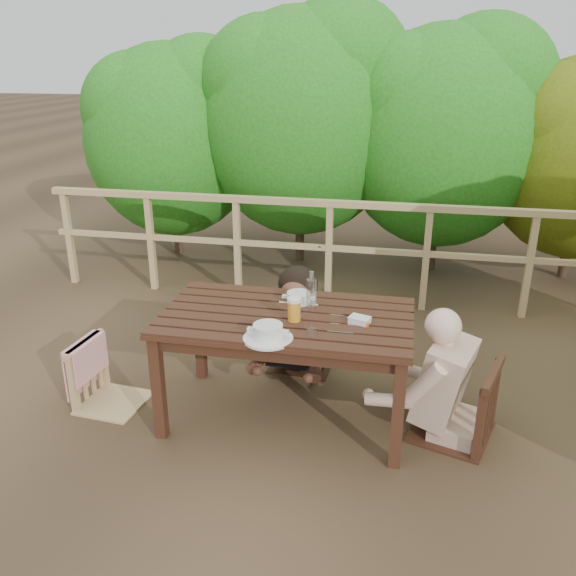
% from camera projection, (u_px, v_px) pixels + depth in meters
% --- Properties ---
extents(ground, '(60.00, 60.00, 0.00)m').
position_uv_depth(ground, '(287.00, 415.00, 4.01)').
color(ground, brown).
rests_on(ground, ground).
extents(table, '(1.57, 0.88, 0.73)m').
position_uv_depth(table, '(286.00, 367.00, 3.87)').
color(table, black).
rests_on(table, ground).
extents(chair_left, '(0.46, 0.46, 0.85)m').
position_uv_depth(chair_left, '(108.00, 349.00, 3.98)').
color(chair_left, tan).
rests_on(chair_left, ground).
extents(chair_far, '(0.49, 0.49, 0.92)m').
position_uv_depth(chair_far, '(303.00, 310.00, 4.49)').
color(chair_far, black).
rests_on(chair_far, ground).
extents(chair_right, '(0.61, 0.61, 0.98)m').
position_uv_depth(chair_right, '(458.00, 366.00, 3.64)').
color(chair_right, black).
rests_on(chair_right, ground).
extents(woman, '(0.57, 0.68, 1.30)m').
position_uv_depth(woman, '(303.00, 286.00, 4.44)').
color(woman, black).
rests_on(woman, ground).
extents(diner_right, '(0.82, 0.74, 1.37)m').
position_uv_depth(diner_right, '(467.00, 337.00, 3.56)').
color(diner_right, tan).
rests_on(diner_right, ground).
extents(railing, '(5.60, 0.10, 1.01)m').
position_uv_depth(railing, '(329.00, 253.00, 5.64)').
color(railing, tan).
rests_on(railing, ground).
extents(hedge_row, '(6.60, 1.60, 3.80)m').
position_uv_depth(hedge_row, '(387.00, 91.00, 6.15)').
color(hedge_row, '#216A17').
rests_on(hedge_row, ground).
extents(soup_near, '(0.29, 0.29, 0.10)m').
position_uv_depth(soup_near, '(268.00, 332.00, 3.42)').
color(soup_near, silver).
rests_on(soup_near, table).
extents(soup_far, '(0.26, 0.26, 0.09)m').
position_uv_depth(soup_far, '(299.00, 299.00, 3.90)').
color(soup_far, white).
rests_on(soup_far, table).
extents(beer_glass, '(0.08, 0.08, 0.16)m').
position_uv_depth(beer_glass, '(294.00, 311.00, 3.63)').
color(beer_glass, orange).
rests_on(beer_glass, table).
extents(bottle, '(0.06, 0.06, 0.27)m').
position_uv_depth(bottle, '(311.00, 292.00, 3.77)').
color(bottle, silver).
rests_on(bottle, table).
extents(tumbler, '(0.06, 0.06, 0.07)m').
position_uv_depth(tumbler, '(312.00, 333.00, 3.45)').
color(tumbler, white).
rests_on(tumbler, table).
extents(butter_tub, '(0.15, 0.12, 0.05)m').
position_uv_depth(butter_tub, '(359.00, 321.00, 3.62)').
color(butter_tub, white).
rests_on(butter_tub, table).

